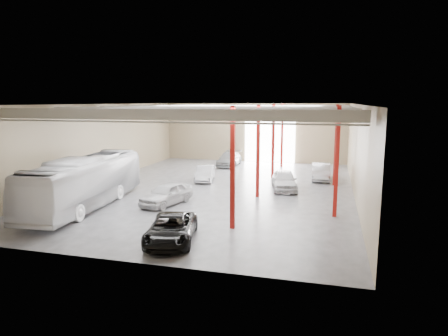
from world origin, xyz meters
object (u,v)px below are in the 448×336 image
at_px(car_row_a, 166,194).
at_px(car_right_far, 284,180).
at_px(car_row_b, 205,173).
at_px(car_right_near, 321,172).
at_px(coach_bus, 85,182).
at_px(car_row_c, 229,159).
at_px(black_sedan, 171,229).

bearing_deg(car_row_a, car_right_far, 57.88).
relative_size(car_row_b, car_right_near, 0.92).
bearing_deg(coach_bus, car_right_near, 37.42).
bearing_deg(car_row_c, car_right_near, -31.42).
xyz_separation_m(black_sedan, car_row_b, (-3.27, 15.92, 0.01)).
xyz_separation_m(car_row_a, car_row_c, (0.00, 18.00, -0.00)).
relative_size(car_row_a, car_row_b, 1.06).
bearing_deg(car_row_a, car_right_near, 64.71).
bearing_deg(car_right_near, car_right_far, -120.69).
bearing_deg(car_row_b, car_row_a, -100.48).
height_order(coach_bus, black_sedan, coach_bus).
distance_m(car_row_a, car_row_c, 18.00).
distance_m(coach_bus, car_row_a, 5.60).
bearing_deg(coach_bus, car_row_c, 70.43).
bearing_deg(coach_bus, car_right_far, 30.25).
height_order(black_sedan, car_row_b, car_row_b).
relative_size(black_sedan, car_row_c, 0.94).
height_order(car_right_near, car_right_far, car_right_far).
height_order(coach_bus, car_row_a, coach_bus).
relative_size(coach_bus, car_right_near, 2.69).
bearing_deg(car_row_c, black_sedan, -84.52).
bearing_deg(black_sedan, car_row_a, 102.22).
xyz_separation_m(black_sedan, car_right_near, (7.03, 19.18, 0.07)).
height_order(coach_bus, car_right_far, coach_bus).
relative_size(car_row_a, car_row_c, 0.86).
bearing_deg(car_right_far, coach_bus, -155.90).
relative_size(coach_bus, car_row_a, 2.75).
bearing_deg(car_right_far, car_right_near, 50.39).
distance_m(black_sedan, car_row_b, 16.25).
xyz_separation_m(car_row_c, car_right_far, (7.50, -11.02, 0.04)).
bearing_deg(coach_bus, black_sedan, -35.90).
bearing_deg(car_row_c, car_right_far, -57.72).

